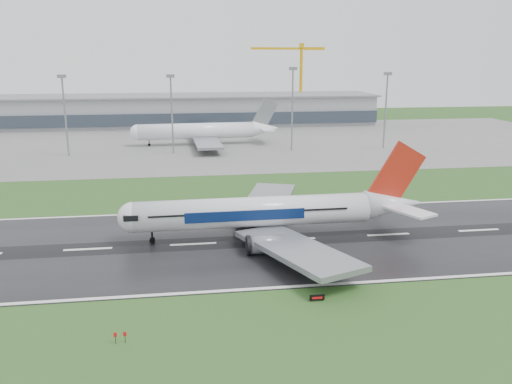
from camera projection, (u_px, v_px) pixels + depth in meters
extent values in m
plane|color=#254B1B|center=(88.00, 250.00, 99.21)|extent=(520.00, 520.00, 0.00)
cube|color=black|center=(88.00, 249.00, 99.20)|extent=(400.00, 45.00, 0.10)
cube|color=slate|center=(138.00, 144.00, 218.94)|extent=(400.00, 130.00, 0.08)
cube|color=gray|center=(146.00, 111.00, 274.52)|extent=(240.00, 36.00, 15.00)
cylinder|color=gray|center=(65.00, 118.00, 188.29)|extent=(0.64, 0.64, 28.17)
cylinder|color=gray|center=(172.00, 116.00, 193.46)|extent=(0.64, 0.64, 28.06)
cylinder|color=gray|center=(292.00, 111.00, 199.30)|extent=(0.64, 0.64, 30.58)
cylinder|color=gray|center=(385.00, 112.00, 204.62)|extent=(0.64, 0.64, 28.54)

